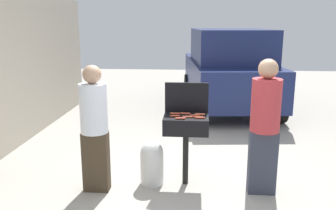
{
  "coord_description": "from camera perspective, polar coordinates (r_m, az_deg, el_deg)",
  "views": [
    {
      "loc": [
        0.05,
        -4.61,
        2.2
      ],
      "look_at": [
        -0.34,
        0.5,
        1.0
      ],
      "focal_mm": 38.15,
      "sensor_mm": 36.0,
      "label": 1
    }
  ],
  "objects": [
    {
      "name": "propane_tank",
      "position": [
        4.97,
        -2.59,
        -9.07
      ],
      "size": [
        0.32,
        0.32,
        0.62
      ],
      "color": "silver",
      "rests_on": "ground"
    },
    {
      "name": "parked_minivan",
      "position": [
        9.36,
        9.62,
        5.8
      ],
      "size": [
        2.37,
        4.56,
        2.02
      ],
      "rotation": [
        0.0,
        0.0,
        3.24
      ],
      "color": "navy",
      "rests_on": "ground"
    },
    {
      "name": "hot_dog_4",
      "position": [
        4.74,
        1.12,
        -1.76
      ],
      "size": [
        0.13,
        0.04,
        0.03
      ],
      "primitive_type": "cylinder",
      "rotation": [
        0.0,
        1.57,
        0.07
      ],
      "color": "#AD4228",
      "rests_on": "bbq_grill"
    },
    {
      "name": "hot_dog_8",
      "position": [
        4.87,
        1.15,
        -1.36
      ],
      "size": [
        0.13,
        0.03,
        0.03
      ],
      "primitive_type": "cylinder",
      "rotation": [
        0.0,
        1.57,
        -0.02
      ],
      "color": "#B74C33",
      "rests_on": "bbq_grill"
    },
    {
      "name": "hot_dog_7",
      "position": [
        4.78,
        4.32,
        -1.65
      ],
      "size": [
        0.13,
        0.04,
        0.03
      ],
      "primitive_type": "cylinder",
      "rotation": [
        0.0,
        1.57,
        0.07
      ],
      "color": "#AD4228",
      "rests_on": "bbq_grill"
    },
    {
      "name": "hot_dog_3",
      "position": [
        4.67,
        5.11,
        -2.05
      ],
      "size": [
        0.13,
        0.03,
        0.03
      ],
      "primitive_type": "cylinder",
      "rotation": [
        0.0,
        1.57,
        -0.0
      ],
      "color": "#AD4228",
      "rests_on": "bbq_grill"
    },
    {
      "name": "hot_dog_5",
      "position": [
        4.7,
        3.12,
        -1.9
      ],
      "size": [
        0.13,
        0.03,
        0.03
      ],
      "primitive_type": "cylinder",
      "rotation": [
        0.0,
        1.57,
        -0.0
      ],
      "color": "#B74C33",
      "rests_on": "bbq_grill"
    },
    {
      "name": "hot_dog_6",
      "position": [
        4.62,
        2.01,
        -2.16
      ],
      "size": [
        0.13,
        0.04,
        0.03
      ],
      "primitive_type": "cylinder",
      "rotation": [
        0.0,
        1.57,
        0.1
      ],
      "color": "#B74C33",
      "rests_on": "bbq_grill"
    },
    {
      "name": "person_left",
      "position": [
        4.69,
        -11.69,
        -3.07
      ],
      "size": [
        0.35,
        0.35,
        1.68
      ],
      "rotation": [
        0.0,
        0.0,
        0.18
      ],
      "color": "#3F3323",
      "rests_on": "ground"
    },
    {
      "name": "ground_plane",
      "position": [
        5.11,
        3.51,
        -12.35
      ],
      "size": [
        24.0,
        24.0,
        0.0
      ],
      "primitive_type": "plane",
      "color": "#9E998E"
    },
    {
      "name": "hot_dog_0",
      "position": [
        4.71,
        4.79,
        -1.9
      ],
      "size": [
        0.13,
        0.04,
        0.03
      ],
      "primitive_type": "cylinder",
      "rotation": [
        0.0,
        1.57,
        -0.1
      ],
      "color": "#AD4228",
      "rests_on": "bbq_grill"
    },
    {
      "name": "bbq_grill",
      "position": [
        4.81,
        2.88,
        -3.51
      ],
      "size": [
        0.6,
        0.44,
        0.97
      ],
      "color": "black",
      "rests_on": "ground"
    },
    {
      "name": "hot_dog_1",
      "position": [
        4.87,
        2.77,
        -1.36
      ],
      "size": [
        0.13,
        0.03,
        0.03
      ],
      "primitive_type": "cylinder",
      "rotation": [
        0.0,
        1.57,
        -0.07
      ],
      "color": "#B74C33",
      "rests_on": "bbq_grill"
    },
    {
      "name": "grill_lid_open",
      "position": [
        4.94,
        2.99,
        1.19
      ],
      "size": [
        0.6,
        0.05,
        0.42
      ],
      "primitive_type": "cube",
      "color": "black",
      "rests_on": "bbq_grill"
    },
    {
      "name": "person_right",
      "position": [
        4.68,
        15.21,
        -2.72
      ],
      "size": [
        0.37,
        0.37,
        1.76
      ],
      "rotation": [
        0.0,
        0.0,
        3.34
      ],
      "color": "#333847",
      "rests_on": "ground"
    },
    {
      "name": "hot_dog_2",
      "position": [
        4.84,
        5.11,
        -1.49
      ],
      "size": [
        0.13,
        0.04,
        0.03
      ],
      "primitive_type": "cylinder",
      "rotation": [
        0.0,
        1.57,
        -0.07
      ],
      "color": "#C6593D",
      "rests_on": "bbq_grill"
    }
  ]
}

